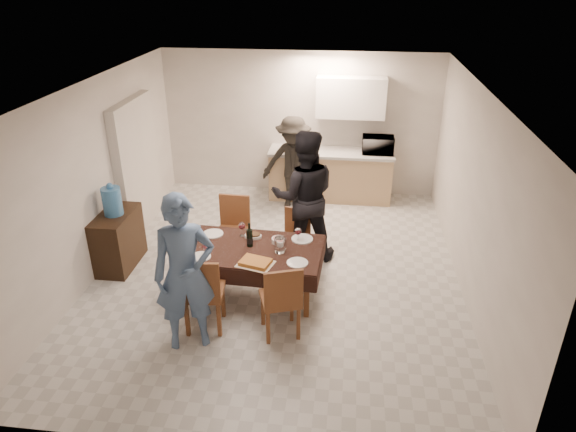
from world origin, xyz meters
name	(u,v)px	position (x,y,z in m)	size (l,w,h in m)	color
floor	(278,272)	(0.00, 0.00, 0.00)	(5.00, 6.00, 0.02)	beige
ceiling	(276,88)	(0.00, 0.00, 2.60)	(5.00, 6.00, 0.02)	white
wall_back	(300,124)	(0.00, 3.00, 1.30)	(5.00, 0.02, 2.60)	silver
wall_front	(224,336)	(0.00, -3.00, 1.30)	(5.00, 0.02, 2.60)	silver
wall_left	(96,179)	(-2.50, 0.00, 1.30)	(0.02, 6.00, 2.60)	silver
wall_right	(474,197)	(2.50, 0.00, 1.30)	(0.02, 6.00, 2.60)	silver
stub_partition	(137,166)	(-2.42, 1.20, 1.05)	(0.15, 1.40, 2.10)	beige
kitchen_base_cabinet	(330,176)	(0.60, 2.68, 0.43)	(2.20, 0.60, 0.86)	tan
kitchen_worktop	(331,152)	(0.60, 2.68, 0.89)	(2.24, 0.64, 0.05)	#ABAAA6
upper_cabinet	(351,98)	(0.90, 2.82, 1.85)	(1.20, 0.34, 0.70)	white
dining_table	(253,250)	(-0.24, -0.55, 0.65)	(1.79, 1.10, 0.68)	black
chair_near_left	(201,287)	(-0.69, -1.39, 0.61)	(0.50, 0.51, 0.54)	brown
chair_near_right	(279,295)	(0.21, -1.39, 0.59)	(0.56, 0.57, 0.52)	brown
chair_far_left	(230,228)	(-0.69, 0.11, 0.60)	(0.46, 0.46, 0.53)	brown
chair_far_right	(294,237)	(0.21, 0.12, 0.51)	(0.44, 0.44, 0.46)	brown
console	(118,240)	(-2.28, -0.07, 0.41)	(0.44, 0.88, 0.81)	black
water_jug	(112,201)	(-2.28, -0.07, 1.01)	(0.26, 0.26, 0.39)	#4891D3
wine_bottle	(250,235)	(-0.29, -0.50, 0.85)	(0.08, 0.08, 0.33)	black
water_pitcher	(280,245)	(0.11, -0.60, 0.78)	(0.13, 0.13, 0.20)	white
savoury_tart	(255,262)	(-0.14, -0.93, 0.71)	(0.42, 0.31, 0.05)	#B87736
salad_bowl	(278,240)	(0.06, -0.37, 0.72)	(0.17, 0.17, 0.07)	white
mushroom_dish	(253,236)	(-0.29, -0.27, 0.70)	(0.21, 0.21, 0.04)	white
wine_glass_a	(205,249)	(-0.79, -0.80, 0.77)	(0.08, 0.08, 0.18)	white
wine_glass_b	(298,234)	(0.31, -0.30, 0.78)	(0.09, 0.09, 0.20)	white
wine_glass_c	(242,229)	(-0.44, -0.25, 0.79)	(0.09, 0.09, 0.21)	white
plate_near_left	(201,257)	(-0.84, -0.85, 0.69)	(0.25, 0.25, 0.01)	white
plate_near_right	(297,263)	(0.36, -0.85, 0.69)	(0.26, 0.26, 0.01)	white
plate_far_left	(213,234)	(-0.84, -0.25, 0.69)	(0.28, 0.28, 0.02)	white
plate_far_right	(302,239)	(0.36, -0.25, 0.69)	(0.28, 0.28, 0.02)	white
microwave	(378,145)	(1.42, 2.68, 1.06)	(0.55, 0.37, 0.30)	white
person_near	(185,274)	(-0.79, -1.60, 0.92)	(0.67, 0.44, 1.85)	slate
person_far	(304,196)	(0.31, 0.50, 0.97)	(0.94, 0.73, 1.94)	black
person_kitchen	(293,163)	(-0.04, 2.23, 0.82)	(1.06, 0.61, 1.65)	black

